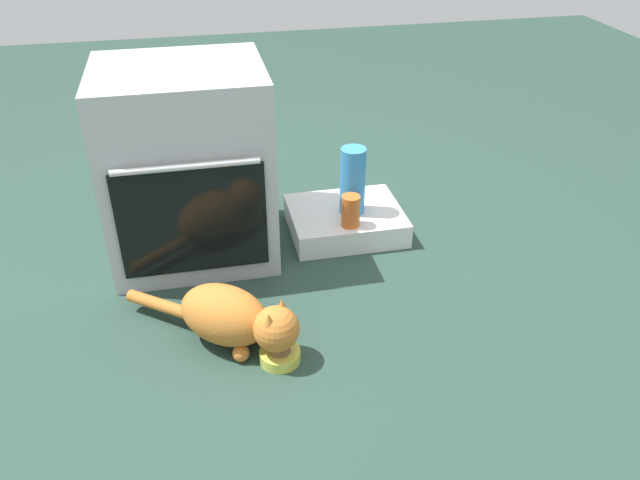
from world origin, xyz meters
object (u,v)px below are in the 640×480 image
at_px(oven, 187,165).
at_px(pantry_cabinet, 345,220).
at_px(food_bowl, 280,354).
at_px(cat, 233,318).
at_px(water_bottle, 353,181).
at_px(sauce_jar, 351,211).

xyz_separation_m(oven, pantry_cabinet, (0.67, 0.01, -0.34)).
xyz_separation_m(food_bowl, cat, (-0.14, 0.11, 0.09)).
distance_m(food_bowl, cat, 0.20).
height_order(pantry_cabinet, cat, cat).
height_order(cat, water_bottle, water_bottle).
bearing_deg(water_bottle, sauce_jar, -107.53).
bearing_deg(cat, pantry_cabinet, 88.28).
height_order(oven, sauce_jar, oven).
distance_m(cat, sauce_jar, 0.77).
bearing_deg(oven, sauce_jar, -10.89).
xyz_separation_m(oven, water_bottle, (0.69, -0.01, -0.14)).
bearing_deg(cat, sauce_jar, 82.56).
relative_size(pantry_cabinet, cat, 0.84).
height_order(water_bottle, sauce_jar, water_bottle).
bearing_deg(oven, pantry_cabinet, 0.77).
xyz_separation_m(oven, food_bowl, (0.24, -0.78, -0.37)).
distance_m(pantry_cabinet, water_bottle, 0.21).
relative_size(oven, water_bottle, 2.66).
relative_size(food_bowl, sauce_jar, 1.01).
bearing_deg(sauce_jar, water_bottle, 72.47).
distance_m(oven, cat, 0.73).
bearing_deg(food_bowl, oven, 107.40).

